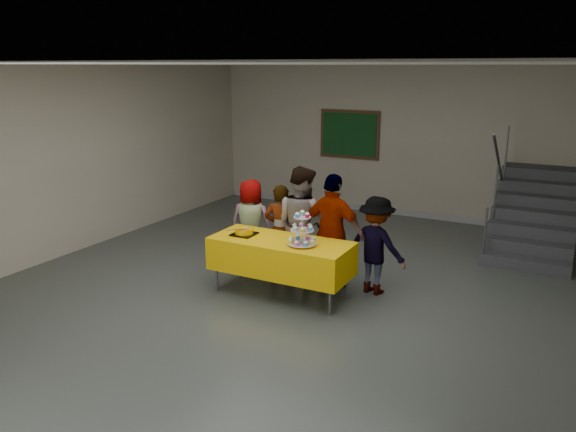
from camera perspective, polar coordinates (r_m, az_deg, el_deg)
name	(u,v)px	position (r m, az deg, el deg)	size (l,w,h in m)	color
room_shell	(282,138)	(6.91, -0.65, 7.90)	(10.00, 10.04, 3.02)	#4C514C
bake_table	(281,255)	(7.44, -0.72, -4.03)	(1.88, 0.78, 0.77)	#595960
cupcake_stand	(302,233)	(7.12, 1.45, -1.74)	(0.38, 0.38, 0.44)	silver
bear_cake	(244,231)	(7.61, -4.48, -1.48)	(0.32, 0.36, 0.12)	black
schoolchild_a	(251,223)	(8.52, -3.77, -0.75)	(0.66, 0.43, 1.35)	slate
schoolchild_b	(281,230)	(8.13, -0.74, -1.47)	(0.49, 0.32, 1.35)	slate
schoolchild_c	(302,223)	(7.97, 1.39, -0.74)	(0.80, 0.62, 1.64)	slate
schoolchild_d	(333,232)	(7.63, 4.59, -1.65)	(0.94, 0.39, 1.60)	slate
schoolchild_e	(376,245)	(7.59, 8.92, -2.97)	(0.86, 0.49, 1.33)	slate
staircase	(535,217)	(10.46, 23.82, -0.10)	(1.30, 2.40, 2.04)	#424447
noticeboard	(349,134)	(11.88, 6.26, 8.24)	(1.30, 0.05, 1.00)	#472B16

